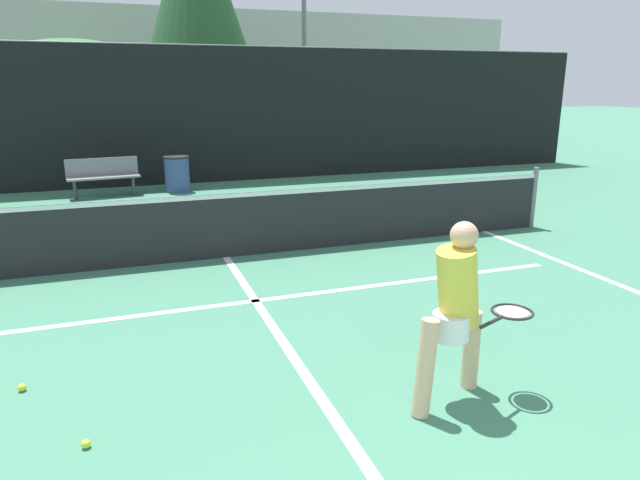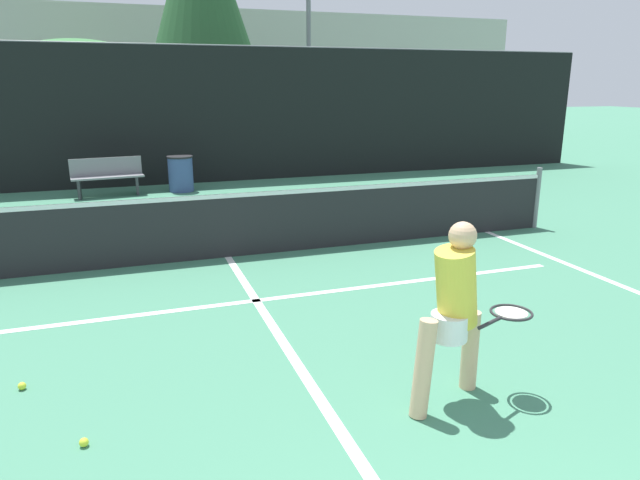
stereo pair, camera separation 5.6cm
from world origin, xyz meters
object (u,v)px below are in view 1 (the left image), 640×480
Objects in this scene: player_practicing at (456,307)px; courtside_bench at (103,176)px; trash_bin at (177,174)px; parked_car at (158,148)px.

courtside_bench is (-2.71, 10.11, -0.34)m from player_practicing.
player_practicing reaches higher than trash_bin.
player_practicing is 10.23m from trash_bin.
courtside_bench is 4.09m from parked_car.
parked_car is at bearing 72.53° from player_practicing.
player_practicing is at bearing -85.04° from parked_car.
player_practicing is at bearing -81.43° from courtside_bench.
courtside_bench reaches higher than trash_bin.
player_practicing reaches higher than courtside_bench.
parked_car is (1.50, 3.80, 0.17)m from courtside_bench.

